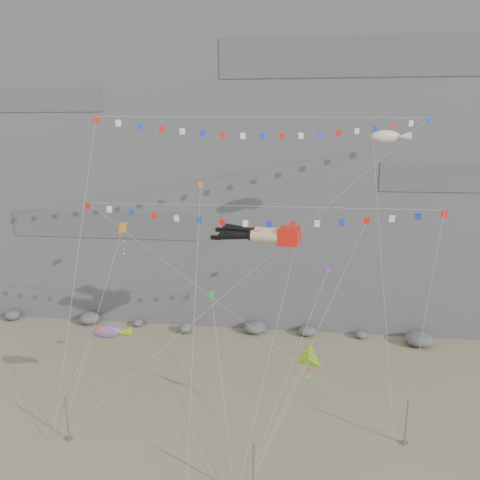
{
  "coord_description": "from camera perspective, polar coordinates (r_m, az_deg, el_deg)",
  "views": [
    {
      "loc": [
        4.5,
        -32.84,
        23.12
      ],
      "look_at": [
        -0.71,
        9.0,
        12.91
      ],
      "focal_mm": 35.0,
      "sensor_mm": 36.0,
      "label": 1
    }
  ],
  "objects": [
    {
      "name": "ground",
      "position": [
        40.41,
        -0.62,
        -21.28
      ],
      "size": [
        120.0,
        120.0,
        0.0
      ],
      "primitive_type": "plane",
      "color": "#85775B",
      "rests_on": "ground"
    },
    {
      "name": "cliff",
      "position": [
        65.02,
        3.24,
        15.25
      ],
      "size": [
        80.0,
        28.0,
        50.0
      ],
      "primitive_type": "cube",
      "color": "slate",
      "rests_on": "ground"
    },
    {
      "name": "talus_boulders",
      "position": [
        54.88,
        1.8,
        -10.62
      ],
      "size": [
        60.0,
        3.0,
        1.2
      ],
      "primitive_type": null,
      "color": "slate",
      "rests_on": "ground"
    },
    {
      "name": "anchor_pole_left",
      "position": [
        39.76,
        -20.31,
        -19.74
      ],
      "size": [
        0.12,
        0.12,
        3.61
      ],
      "primitive_type": "cylinder",
      "color": "gray",
      "rests_on": "ground"
    },
    {
      "name": "anchor_pole_center",
      "position": [
        32.59,
        1.64,
        -26.57
      ],
      "size": [
        0.12,
        0.12,
        4.19
      ],
      "primitive_type": "cylinder",
      "color": "gray",
      "rests_on": "ground"
    },
    {
      "name": "anchor_pole_right",
      "position": [
        39.17,
        19.62,
        -20.19
      ],
      "size": [
        0.12,
        0.12,
        3.66
      ],
      "primitive_type": "cylinder",
      "color": "gray",
      "rests_on": "ground"
    },
    {
      "name": "legs_kite",
      "position": [
        39.98,
        3.06,
        0.67
      ],
      "size": [
        7.78,
        16.28,
        20.27
      ],
      "rotation": [
        0.0,
        0.0,
        -0.15
      ],
      "color": "red",
      "rests_on": "ground"
    },
    {
      "name": "flag_banner_upper",
      "position": [
        42.9,
        3.95,
        14.68
      ],
      "size": [
        29.77,
        19.01,
        31.84
      ],
      "color": "red",
      "rests_on": "ground"
    },
    {
      "name": "flag_banner_lower",
      "position": [
        38.09,
        2.15,
        4.1
      ],
      "size": [
        29.12,
        5.78,
        21.17
      ],
      "color": "red",
      "rests_on": "ground"
    },
    {
      "name": "harlequin_kite",
      "position": [
        40.31,
        -14.14,
        1.37
      ],
      "size": [
        3.79,
        8.7,
        17.0
      ],
      "color": "red",
      "rests_on": "ground"
    },
    {
      "name": "fish_windsock",
      "position": [
        39.07,
        -15.8,
        -10.68
      ],
      "size": [
        6.07,
        4.88,
        9.24
      ],
      "color": "#E7420B",
      "rests_on": "ground"
    },
    {
      "name": "delta_kite",
      "position": [
        35.29,
        8.36,
        -14.2
      ],
      "size": [
        5.48,
        8.07,
        10.93
      ],
      "color": "#EFB40C",
      "rests_on": "ground"
    },
    {
      "name": "blimp_windsock",
      "position": [
        43.51,
        17.3,
        11.87
      ],
      "size": [
        4.02,
        12.96,
        25.1
      ],
      "color": "beige",
      "rests_on": "ground"
    },
    {
      "name": "small_kite_a",
      "position": [
        40.42,
        -4.85,
        6.19
      ],
      "size": [
        2.17,
        14.25,
        22.77
      ],
      "color": "#F85414",
      "rests_on": "ground"
    },
    {
      "name": "small_kite_b",
      "position": [
        40.64,
        10.53,
        -4.02
      ],
      "size": [
        5.91,
        11.53,
        16.53
      ],
      "color": "purple",
      "rests_on": "ground"
    },
    {
      "name": "small_kite_c",
      "position": [
        36.8,
        -3.45,
        -6.87
      ],
      "size": [
        3.22,
        7.6,
        12.72
      ],
      "color": "green",
      "rests_on": "ground"
    },
    {
      "name": "small_kite_d",
      "position": [
        42.94,
        14.97,
        1.62
      ],
      "size": [
        9.43,
        16.15,
        23.27
      ],
      "color": "gold",
      "rests_on": "ground"
    }
  ]
}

